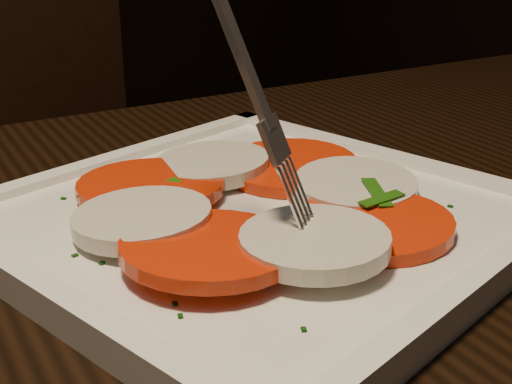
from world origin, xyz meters
The scene contains 4 objects.
chair centered at (0.31, 0.60, 0.53)m, with size 0.46×0.46×0.93m.
plate centered at (0.26, -0.12, 0.76)m, with size 0.31×0.31×0.01m, color white.
caprese_salad centered at (0.26, -0.12, 0.77)m, with size 0.24×0.24×0.02m.
fork centered at (0.22, -0.13, 0.88)m, with size 0.03×0.08×0.19m, color white, non-canonical shape.
Camera 1 is at (0.04, -0.47, 0.95)m, focal length 50.00 mm.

